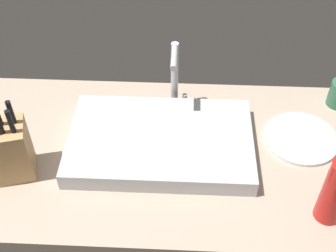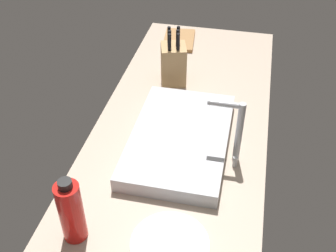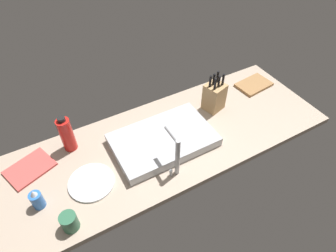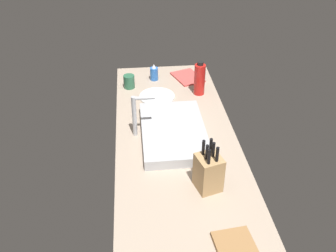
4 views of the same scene
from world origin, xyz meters
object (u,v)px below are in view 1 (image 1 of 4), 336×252
faucet (175,73)px  dinner_plate (301,138)px  knife_block (9,149)px  sink_basin (161,142)px

faucet → dinner_plate: bearing=-19.2°
faucet → knife_block: 54.39cm
faucet → knife_block: (-44.84, -30.40, -4.84)cm
knife_block → dinner_plate: knife_block is taller
sink_basin → knife_block: 43.21cm
faucet → dinner_plate: (39.77, -13.82, -13.48)cm
sink_basin → dinner_plate: (43.33, 5.59, -2.18)cm
sink_basin → dinner_plate: 43.74cm
knife_block → dinner_plate: bearing=-4.8°
faucet → knife_block: knife_block is taller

